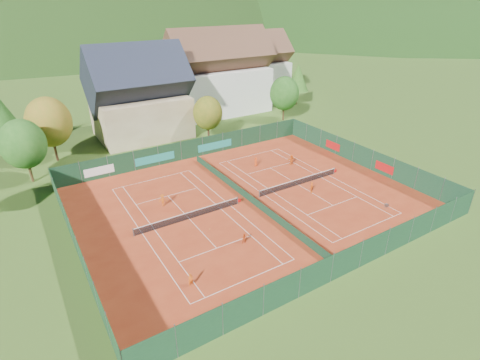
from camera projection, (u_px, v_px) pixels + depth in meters
name	position (u px, v px, depth m)	size (l,w,h in m)	color
ground	(249.00, 201.00, 46.13)	(600.00, 600.00, 0.00)	#34561A
clay_pad	(249.00, 201.00, 46.12)	(40.00, 32.00, 0.01)	#A23217
court_markings_left	(189.00, 219.00, 42.32)	(11.03, 23.83, 0.00)	white
court_markings_right	(299.00, 185.00, 49.90)	(11.03, 23.83, 0.00)	white
tennis_net_left	(190.00, 215.00, 42.17)	(13.30, 0.10, 1.02)	#59595B
tennis_net_right	(300.00, 181.00, 49.76)	(13.30, 0.10, 1.02)	#59595B
court_divider	(249.00, 197.00, 45.90)	(0.03, 28.80, 1.00)	#123320
fence_north	(189.00, 149.00, 57.40)	(40.00, 0.10, 3.00)	#12321C
fence_south	(347.00, 261.00, 33.30)	(40.00, 0.04, 3.00)	#143820
fence_west	(75.00, 241.00, 35.97)	(0.04, 32.00, 3.00)	#153B1E
fence_east	(362.00, 156.00, 54.97)	(0.09, 32.00, 3.00)	#153A23
chalet	(140.00, 99.00, 64.54)	(16.20, 12.00, 16.00)	beige
hotel_block_a	(219.00, 77.00, 77.76)	(21.60, 11.00, 17.25)	silver
hotel_block_b	(253.00, 69.00, 90.81)	(17.28, 10.00, 15.50)	silver
tree_west_front	(23.00, 144.00, 48.48)	(5.72, 5.72, 8.69)	#4D361B
tree_west_mid	(49.00, 122.00, 54.64)	(6.44, 6.44, 9.78)	#482A19
tree_center	(208.00, 113.00, 63.57)	(5.01, 5.01, 7.60)	#492B1A
tree_east_front	(284.00, 93.00, 73.32)	(5.72, 5.72, 8.69)	#48321A
tree_east_mid	(298.00, 78.00, 83.84)	(5.04, 5.04, 9.00)	#4A331A
tree_east_back	(248.00, 72.00, 85.82)	(7.15, 7.15, 10.86)	#49321A
mountain_backdrop	(96.00, 97.00, 254.66)	(820.00, 530.00, 242.00)	black
ball_hopper	(387.00, 205.00, 44.02)	(0.34, 0.34, 0.80)	slate
loose_ball_0	(210.00, 229.00, 40.46)	(0.07, 0.07, 0.07)	#CCD833
loose_ball_1	(326.00, 231.00, 40.10)	(0.07, 0.07, 0.07)	#CCD833
loose_ball_2	(256.00, 181.00, 50.91)	(0.07, 0.07, 0.07)	#CCD833
loose_ball_3	(178.00, 196.00, 47.14)	(0.07, 0.07, 0.07)	#CCD833
loose_ball_4	(348.00, 192.00, 48.15)	(0.07, 0.07, 0.07)	#CCD833
player_left_near	(191.00, 280.00, 32.34)	(0.49, 0.32, 1.33)	#D05612
player_left_mid	(245.00, 238.00, 37.97)	(0.57, 0.45, 1.18)	#CA4011
player_left_far	(163.00, 200.00, 44.66)	(1.01, 0.58, 1.56)	#CB5512
player_right_near	(312.00, 187.00, 47.75)	(0.85, 0.36, 1.46)	orange
player_right_far_a	(256.00, 162.00, 55.13)	(0.68, 0.44, 1.39)	#D34212
player_right_far_b	(291.00, 160.00, 55.55)	(1.46, 0.47, 1.58)	orange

